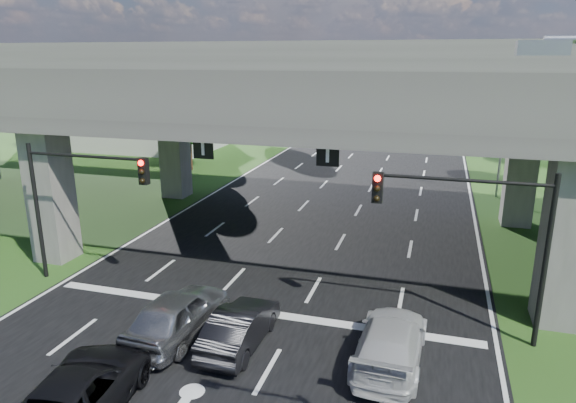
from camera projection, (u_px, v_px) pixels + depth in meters
The scene contains 18 objects.
ground at pixel (215, 362), 16.51m from camera, with size 160.00×160.00×0.00m, color #243F14.
road at pixel (298, 252), 25.73m from camera, with size 18.00×120.00×0.03m, color black.
overpass at pixel (309, 89), 25.40m from camera, with size 80.00×15.00×10.00m.
warehouse at pixel (127, 128), 55.33m from camera, with size 20.00×10.00×4.00m, color #9E9E99.
signal_right at pixel (478, 224), 16.86m from camera, with size 5.76×0.54×6.00m.
signal_left at pixel (76, 190), 21.13m from camera, with size 5.76×0.54×6.00m.
streetlight_far at pixel (499, 112), 34.28m from camera, with size 3.38×0.25×10.00m.
streetlight_beyond at pixel (483, 95), 49.03m from camera, with size 3.38×0.25×10.00m.
tree_left_near at pixel (188, 114), 42.97m from camera, with size 4.50×4.50×7.80m.
tree_left_mid at pixel (199, 111), 51.34m from camera, with size 3.91×3.90×6.76m.
tree_left_far at pixel (263, 96), 57.36m from camera, with size 4.80×4.80×8.32m.
tree_right_near at pixel (535, 127), 37.53m from camera, with size 4.20×4.20×7.28m.
tree_right_mid at pixel (557, 120), 44.18m from camera, with size 3.91×3.90×6.76m.
tree_right_far at pixel (500, 103), 52.47m from camera, with size 4.50×4.50×7.80m.
car_silver at pixel (178, 314), 17.81m from camera, with size 1.98×4.92×1.68m, color #94959B.
car_dark at pixel (240, 327), 17.24m from camera, with size 1.47×4.22×1.39m, color black.
car_white at pixel (391, 342), 16.28m from camera, with size 2.05×5.04×1.46m, color #B1B1B1.
car_trailing at pixel (79, 393), 13.81m from camera, with size 2.42×5.24×1.46m, color black.
Camera 1 is at (6.37, -13.19, 9.51)m, focal length 32.00 mm.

